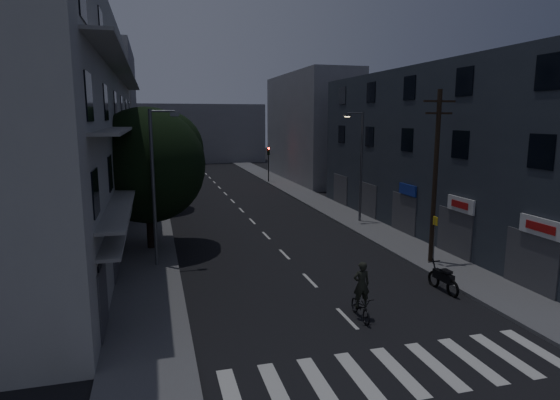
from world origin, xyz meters
name	(u,v)px	position (x,y,z in m)	size (l,w,h in m)	color
ground	(240,209)	(0.00, 25.00, 0.00)	(160.00, 160.00, 0.00)	black
sidewalk_left	(150,213)	(-7.50, 25.00, 0.07)	(3.00, 90.00, 0.15)	#565659
sidewalk_right	(323,204)	(7.50, 25.00, 0.07)	(3.00, 90.00, 0.15)	#565659
crosswalk	(399,371)	(0.00, -2.00, 0.00)	(10.90, 3.00, 0.01)	beige
lane_markings	(229,197)	(0.00, 31.25, 0.01)	(0.15, 60.50, 0.01)	beige
building_left	(70,130)	(-11.98, 18.00, 6.99)	(7.00, 36.00, 14.00)	#9D9E99
building_right	(442,151)	(11.99, 14.00, 5.50)	(6.19, 28.00, 11.00)	#292F38
building_far_left	(109,115)	(-12.00, 48.00, 8.00)	(6.00, 20.00, 16.00)	slate
building_far_right	(310,128)	(12.00, 42.00, 6.50)	(6.00, 20.00, 13.00)	slate
building_far_end	(194,133)	(0.00, 70.00, 5.00)	(24.00, 8.00, 10.00)	slate
tree_near	(148,161)	(-7.30, 14.06, 5.28)	(6.65, 6.65, 8.20)	black
tree_mid	(149,155)	(-7.32, 26.29, 4.66)	(5.87, 5.87, 7.22)	black
tree_far	(150,148)	(-7.30, 36.44, 4.65)	(5.81, 5.81, 7.19)	black
traffic_signal_far_right	(269,157)	(6.28, 40.35, 3.10)	(0.28, 0.37, 4.10)	black
traffic_signal_far_left	(159,161)	(-6.40, 38.85, 3.10)	(0.28, 0.37, 4.10)	black
street_lamp_left_near	(155,180)	(-6.97, 10.54, 4.60)	(1.51, 0.25, 8.00)	slate
street_lamp_right	(360,161)	(7.53, 17.47, 4.60)	(1.51, 0.25, 8.00)	#515258
street_lamp_left_far	(152,152)	(-7.09, 30.57, 4.60)	(1.51, 0.25, 8.00)	#54565B
utility_pole	(435,173)	(7.12, 7.35, 4.87)	(1.80, 0.24, 9.00)	black
bus_stop_sign	(435,231)	(6.96, 6.86, 1.89)	(0.06, 0.35, 2.52)	#595B60
motorcycle	(443,280)	(5.34, 3.60, 0.54)	(0.62, 2.14, 1.37)	black
cyclist	(361,300)	(0.51, 1.88, 0.78)	(0.72, 1.85, 2.30)	black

